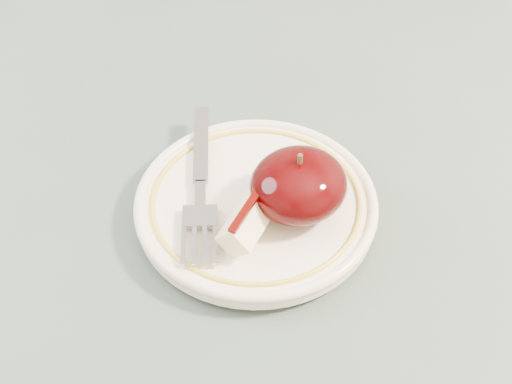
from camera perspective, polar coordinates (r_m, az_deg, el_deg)
table at (r=0.65m, az=-1.02°, el=-6.85°), size 0.90×0.90×0.75m
plate at (r=0.57m, az=0.00°, el=-0.97°), size 0.19×0.19×0.02m
apple_half at (r=0.54m, az=3.42°, el=0.56°), size 0.08×0.07×0.06m
apple_wedge at (r=0.53m, az=-0.31°, el=-1.80°), size 0.07×0.06×0.03m
fork at (r=0.57m, az=-4.46°, el=0.69°), size 0.11×0.16×0.00m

